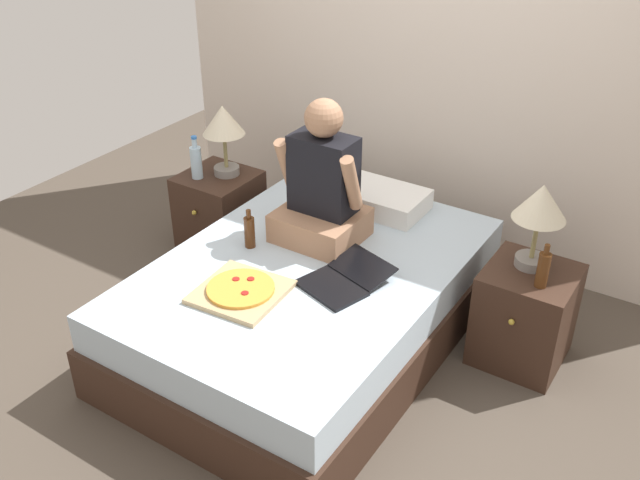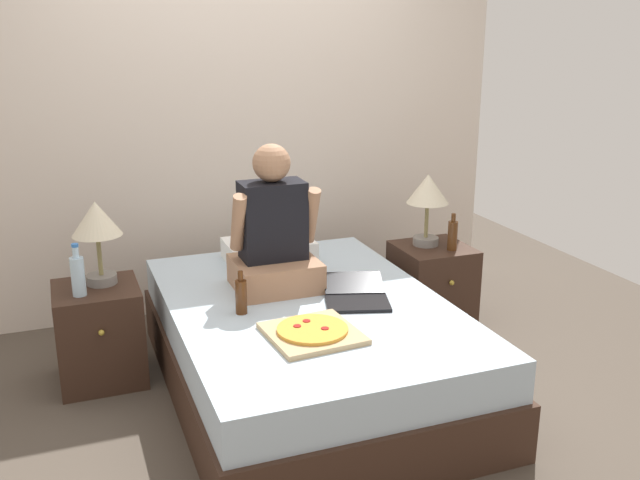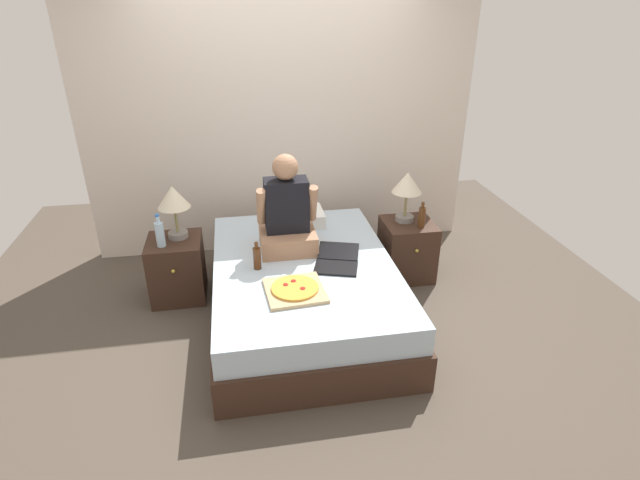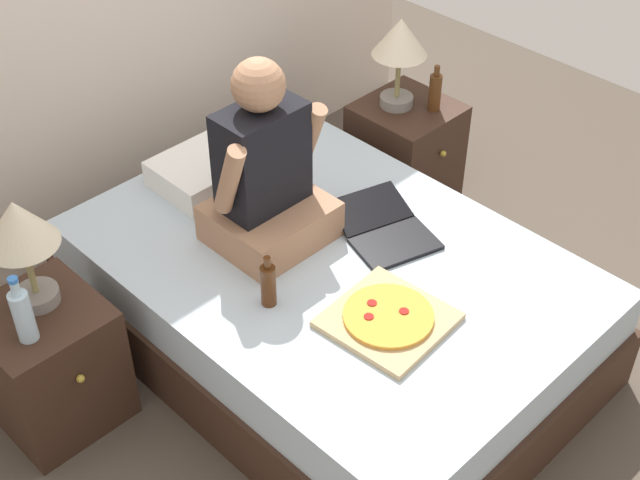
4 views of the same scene
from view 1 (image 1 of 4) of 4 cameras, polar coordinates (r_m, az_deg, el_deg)
ground_plane at (r=3.95m, az=-0.89°, el=-7.85°), size 5.66×5.66×0.00m
wall_back at (r=4.46m, az=9.13°, el=14.57°), size 3.66×0.12×2.50m
bed at (r=3.81m, az=-0.92°, el=-5.02°), size 1.41×2.02×0.49m
nightstand_left at (r=4.65m, az=-8.00°, el=2.19°), size 0.44×0.47×0.53m
lamp_on_left_nightstand at (r=4.41m, az=-7.74°, el=9.09°), size 0.26×0.26×0.45m
water_bottle at (r=4.47m, az=-9.88°, el=6.23°), size 0.07×0.07×0.28m
nightstand_right at (r=3.82m, az=16.05°, el=-5.79°), size 0.44×0.47×0.53m
lamp_on_right_nightstand at (r=3.57m, az=17.21°, el=2.46°), size 0.26×0.26×0.45m
beer_bottle at (r=3.53m, az=17.42°, el=-2.23°), size 0.06×0.06×0.23m
pillow at (r=4.18m, az=4.86°, el=3.30°), size 0.52×0.34×0.12m
person_seated at (r=3.77m, az=0.16°, el=4.07°), size 0.47×0.40×0.78m
laptop at (r=3.50m, az=1.75°, el=-3.30°), size 0.42×0.49×0.07m
pizza_box at (r=3.45m, az=-6.35°, el=-4.06°), size 0.43×0.43×0.05m
beer_bottle_on_bed at (r=3.78m, az=-5.66°, el=0.69°), size 0.06×0.06×0.22m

